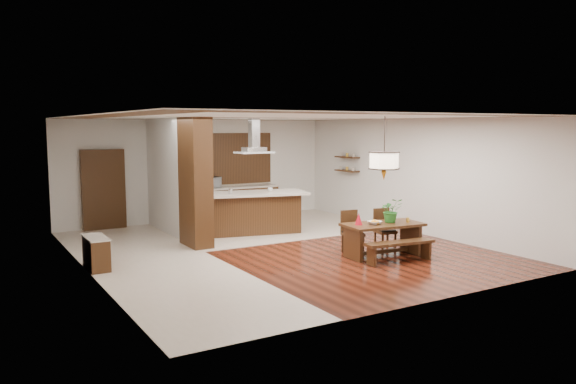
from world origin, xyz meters
TOP-DOWN VIEW (x-y plane):
  - room_shell at (0.00, 0.00)m, footprint 9.00×9.04m
  - tile_hallway at (-2.75, 0.00)m, footprint 2.50×9.00m
  - tile_kitchen at (1.25, 2.50)m, footprint 5.50×4.00m
  - soffit_band at (0.00, 0.00)m, footprint 8.00×9.00m
  - partition_pier at (-1.40, 1.20)m, footprint 0.45×1.00m
  - partition_stub at (-1.40, 3.30)m, footprint 0.18×2.40m
  - hallway_console at (-3.81, 0.20)m, footprint 0.37×0.88m
  - hallway_doorway at (-2.70, 4.40)m, footprint 1.10×0.20m
  - rear_counter at (1.00, 4.20)m, footprint 2.60×0.62m
  - kitchen_window at (1.00, 4.46)m, footprint 2.60×0.08m
  - shelf_lower at (3.87, 2.60)m, footprint 0.26×0.90m
  - shelf_upper at (3.87, 2.60)m, footprint 0.26×0.90m
  - dining_table at (1.57, -1.72)m, footprint 1.74×1.00m
  - dining_bench at (1.51, -2.32)m, footprint 1.52×0.51m
  - dining_chair_left at (1.21, -1.18)m, footprint 0.46×0.46m
  - dining_chair_right at (2.04, -1.27)m, footprint 0.45×0.45m
  - pendant_lantern at (1.57, -1.72)m, footprint 0.64×0.64m
  - foliage_plant at (1.80, -1.72)m, footprint 0.58×0.54m
  - fruit_bowl at (1.35, -1.72)m, footprint 0.30×0.30m
  - napkin_cone at (1.03, -1.60)m, footprint 0.19×0.19m
  - gold_ornament at (2.11, -1.89)m, footprint 0.09×0.09m
  - kitchen_island at (0.44, 1.87)m, footprint 2.73×1.66m
  - range_hood at (0.44, 1.88)m, footprint 0.90×0.55m
  - island_cup at (0.85, 1.81)m, footprint 0.16×0.16m
  - microwave at (0.22, 4.21)m, footprint 0.63×0.51m

SIDE VIEW (x-z plane):
  - tile_hallway at x=-2.75m, z-range 0.00..0.01m
  - tile_kitchen at x=1.25m, z-range 0.00..0.01m
  - dining_bench at x=1.51m, z-range 0.00..0.42m
  - hallway_console at x=-3.81m, z-range 0.00..0.63m
  - dining_chair_right at x=2.04m, z-range 0.00..0.89m
  - dining_chair_left at x=1.21m, z-range 0.00..0.90m
  - rear_counter at x=1.00m, z-range 0.00..0.95m
  - dining_table at x=1.57m, z-range 0.16..0.85m
  - kitchen_island at x=0.44m, z-range 0.01..1.07m
  - fruit_bowl at x=1.35m, z-range 0.69..0.76m
  - gold_ornament at x=2.11m, z-range 0.69..0.79m
  - napkin_cone at x=1.03m, z-range 0.69..0.93m
  - foliage_plant at x=1.80m, z-range 0.69..1.20m
  - hallway_doorway at x=-2.70m, z-range 0.00..2.10m
  - island_cup at x=0.85m, z-range 1.05..1.15m
  - microwave at x=0.22m, z-range 0.95..1.25m
  - shelf_lower at x=3.87m, z-range 1.38..1.42m
  - partition_pier at x=-1.40m, z-range 0.00..2.90m
  - partition_stub at x=-1.40m, z-range 0.00..2.90m
  - kitchen_window at x=1.00m, z-range 1.00..2.50m
  - shelf_upper at x=3.87m, z-range 1.78..1.82m
  - room_shell at x=0.00m, z-range 0.60..3.52m
  - pendant_lantern at x=1.57m, z-range 1.59..2.90m
  - range_hood at x=0.44m, z-range 2.03..2.90m
  - soffit_band at x=0.00m, z-range 2.88..2.89m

